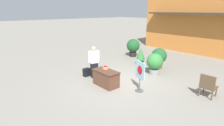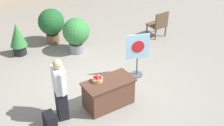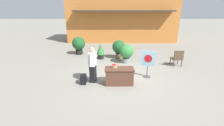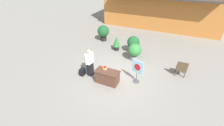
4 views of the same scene
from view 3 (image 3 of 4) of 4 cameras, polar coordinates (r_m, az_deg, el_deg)
The scene contains 12 objects.
ground_plane at distance 7.52m, azimuth 4.04°, elevation -5.00°, with size 120.00×120.00×0.00m, color gray.
storefront_building at distance 16.91m, azimuth 3.71°, elevation 17.15°, with size 11.09×4.64×5.00m.
display_table at distance 6.64m, azimuth 2.78°, elevation -4.95°, with size 1.27×0.65×0.72m.
apple_basket at distance 6.62m, azimuth 0.86°, elevation -1.04°, with size 0.27×0.27×0.16m.
person_visitor at distance 6.71m, azimuth -7.39°, elevation -0.62°, with size 0.33×0.60×1.62m.
backpack at distance 6.81m, azimuth -10.83°, elevation -6.08°, with size 0.24×0.34×0.42m.
poster_board at distance 7.35m, azimuth 13.50°, elevation 0.13°, with size 0.63×0.36×1.32m.
patio_chair at distance 9.53m, azimuth 23.64°, elevation 1.95°, with size 0.56×0.56×0.96m.
potted_plant_near_right at distance 10.22m, azimuth 2.60°, elevation 5.85°, with size 0.88×0.88×1.22m.
potted_plant_far_left at distance 9.30m, azimuth 5.48°, elevation 4.05°, with size 0.87×0.87×1.16m.
potted_plant_near_left at distance 10.10m, azimuth -4.37°, elevation 4.87°, with size 0.54×0.54×1.08m.
potted_plant_far_right at distance 11.43m, azimuth -12.58°, elevation 7.00°, with size 0.96×0.96×1.30m.
Camera 3 is at (-0.61, -6.84, 3.07)m, focal length 24.00 mm.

